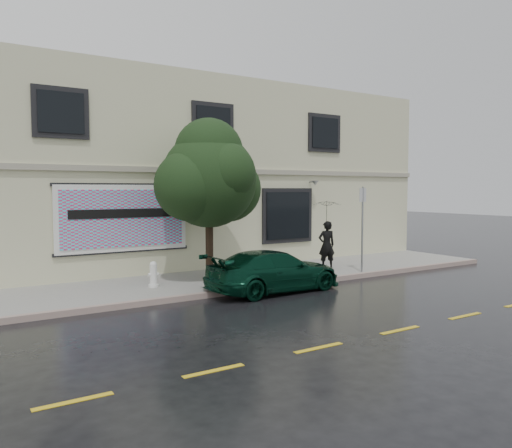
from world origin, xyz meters
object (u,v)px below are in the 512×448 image
pedestrian (327,245)px  fire_hydrant (153,274)px  car (274,271)px  street_tree (209,180)px

pedestrian → fire_hydrant: pedestrian is taller
car → fire_hydrant: bearing=56.7°
street_tree → car: bearing=-59.6°
car → street_tree: size_ratio=0.91×
car → fire_hydrant: car is taller
pedestrian → street_tree: street_tree is taller
street_tree → fire_hydrant: (-1.86, -0.10, -2.72)m
car → street_tree: (-1.11, 1.90, 2.63)m
car → pedestrian: (3.36, 1.64, 0.39)m
pedestrian → street_tree: bearing=12.0°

